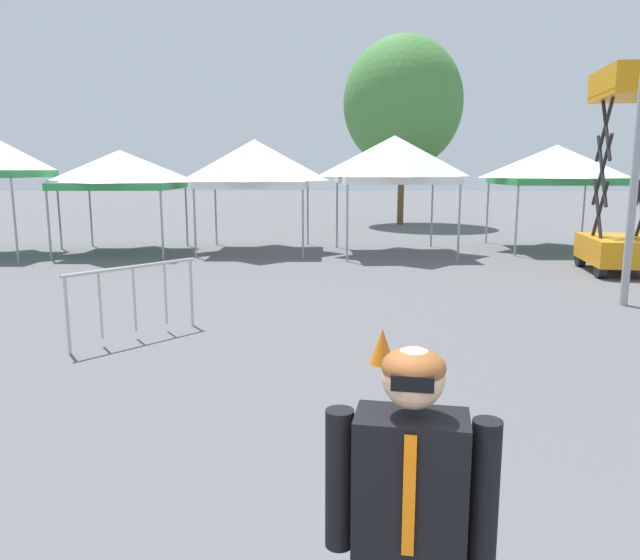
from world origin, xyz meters
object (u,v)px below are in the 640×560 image
(person_foreground, at_px, (409,535))
(canopy_tent_center, at_px, (395,160))
(canopy_tent_right_of_center, at_px, (120,170))
(canopy_tent_far_right, at_px, (556,165))
(scissor_lift, at_px, (621,215))
(canopy_tent_behind_left, at_px, (255,164))
(tree_behind_tents_left, at_px, (403,103))
(traffic_cone_lot_center, at_px, (382,346))
(crowd_barrier_by_lift, at_px, (134,288))

(person_foreground, bearing_deg, canopy_tent_center, 82.87)
(canopy_tent_right_of_center, relative_size, canopy_tent_far_right, 0.95)
(canopy_tent_right_of_center, distance_m, canopy_tent_far_right, 12.90)
(canopy_tent_right_of_center, height_order, scissor_lift, scissor_lift)
(canopy_tent_behind_left, relative_size, canopy_tent_center, 0.98)
(canopy_tent_far_right, distance_m, tree_behind_tents_left, 9.60)
(scissor_lift, distance_m, person_foreground, 13.88)
(person_foreground, xyz_separation_m, tree_behind_tents_left, (3.48, 24.96, 4.20))
(traffic_cone_lot_center, bearing_deg, scissor_lift, 47.21)
(scissor_lift, bearing_deg, canopy_tent_behind_left, 155.60)
(scissor_lift, bearing_deg, crowd_barrier_by_lift, -149.89)
(canopy_tent_center, distance_m, crowd_barrier_by_lift, 10.46)
(tree_behind_tents_left, bearing_deg, scissor_lift, -75.42)
(canopy_tent_right_of_center, xyz_separation_m, scissor_lift, (12.77, -3.68, -1.04))
(person_foreground, relative_size, tree_behind_tents_left, 0.22)
(canopy_tent_behind_left, bearing_deg, canopy_tent_right_of_center, -174.42)
(person_foreground, bearing_deg, crowd_barrier_by_lift, 114.56)
(canopy_tent_far_right, bearing_deg, canopy_tent_right_of_center, -177.12)
(crowd_barrier_by_lift, distance_m, traffic_cone_lot_center, 3.67)
(canopy_tent_center, bearing_deg, traffic_cone_lot_center, -98.01)
(canopy_tent_right_of_center, bearing_deg, canopy_tent_behind_left, 5.58)
(traffic_cone_lot_center, bearing_deg, canopy_tent_behind_left, 103.44)
(canopy_tent_right_of_center, height_order, person_foreground, canopy_tent_right_of_center)
(person_foreground, relative_size, crowd_barrier_by_lift, 1.12)
(canopy_tent_far_right, bearing_deg, canopy_tent_center, -169.45)
(canopy_tent_center, relative_size, person_foreground, 1.89)
(canopy_tent_far_right, bearing_deg, crowd_barrier_by_lift, -134.67)
(canopy_tent_center, distance_m, person_foreground, 15.69)
(canopy_tent_center, relative_size, crowd_barrier_by_lift, 2.11)
(tree_behind_tents_left, height_order, crowd_barrier_by_lift, tree_behind_tents_left)
(canopy_tent_center, xyz_separation_m, person_foreground, (-1.93, -15.48, -1.66))
(canopy_tent_right_of_center, relative_size, tree_behind_tents_left, 0.40)
(canopy_tent_right_of_center, xyz_separation_m, person_foreground, (5.95, -15.76, -1.38))
(canopy_tent_behind_left, xyz_separation_m, tree_behind_tents_left, (5.58, 8.82, 2.65))
(canopy_tent_behind_left, distance_m, canopy_tent_center, 4.10)
(canopy_tent_behind_left, xyz_separation_m, traffic_cone_lot_center, (2.60, -10.89, -2.36))
(canopy_tent_behind_left, relative_size, traffic_cone_lot_center, 7.29)
(scissor_lift, bearing_deg, traffic_cone_lot_center, -132.79)
(scissor_lift, xyz_separation_m, tree_behind_tents_left, (-3.35, 12.87, 3.86))
(canopy_tent_far_right, xyz_separation_m, traffic_cone_lot_center, (-6.44, -11.16, -2.33))
(canopy_tent_right_of_center, distance_m, canopy_tent_behind_left, 3.86)
(canopy_tent_center, relative_size, traffic_cone_lot_center, 7.46)
(canopy_tent_center, relative_size, tree_behind_tents_left, 0.42)
(canopy_tent_behind_left, height_order, tree_behind_tents_left, tree_behind_tents_left)
(canopy_tent_center, bearing_deg, scissor_lift, -34.75)
(canopy_tent_right_of_center, height_order, canopy_tent_behind_left, canopy_tent_behind_left)
(tree_behind_tents_left, bearing_deg, canopy_tent_behind_left, -122.33)
(canopy_tent_right_of_center, height_order, tree_behind_tents_left, tree_behind_tents_left)
(scissor_lift, distance_m, traffic_cone_lot_center, 9.39)
(person_foreground, height_order, crowd_barrier_by_lift, person_foreground)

